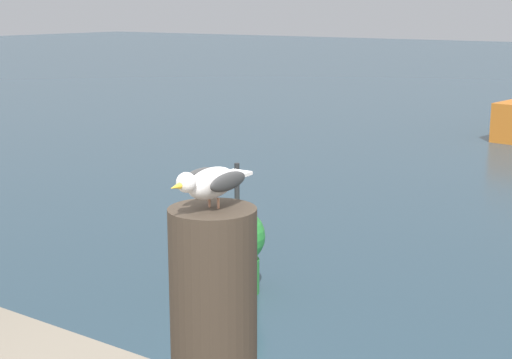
% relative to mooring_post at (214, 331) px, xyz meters
% --- Properties ---
extents(mooring_post, '(0.29, 0.29, 0.86)m').
position_rel_mooring_post_xyz_m(mooring_post, '(0.00, 0.00, 0.00)').
color(mooring_post, '#382D23').
rests_on(mooring_post, harbor_quay).
extents(seagull, '(0.15, 0.39, 0.14)m').
position_rel_mooring_post_xyz_m(seagull, '(0.00, -0.01, 0.52)').
color(seagull, tan).
rests_on(seagull, mooring_post).
extents(channel_buoy, '(0.56, 0.56, 1.33)m').
position_rel_mooring_post_xyz_m(channel_buoy, '(-2.83, 3.99, -1.27)').
color(channel_buoy, green).
rests_on(channel_buoy, ground_plane).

